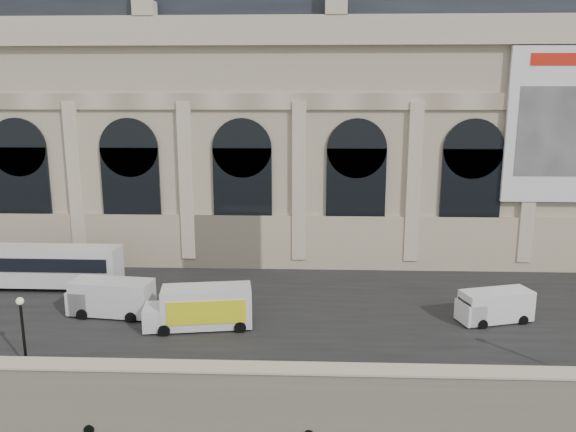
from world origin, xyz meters
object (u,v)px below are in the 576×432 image
(bus_left, at_px, (45,266))
(van_b, at_px, (108,298))
(van_c, at_px, (492,306))
(lamp_left, at_px, (23,333))
(box_truck, at_px, (201,308))

(bus_left, distance_m, van_b, 8.82)
(van_c, xyz_separation_m, lamp_left, (-29.08, -7.76, 0.97))
(van_c, bearing_deg, box_truck, -174.89)
(bus_left, height_order, lamp_left, lamp_left)
(bus_left, height_order, van_c, bus_left)
(box_truck, distance_m, lamp_left, 10.91)
(bus_left, relative_size, van_b, 1.98)
(van_c, bearing_deg, bus_left, 170.76)
(bus_left, height_order, van_b, bus_left)
(lamp_left, bearing_deg, box_truck, 33.31)
(van_c, distance_m, box_truck, 20.06)
(lamp_left, bearing_deg, van_c, 14.95)
(bus_left, xyz_separation_m, van_c, (34.06, -5.54, -0.83))
(bus_left, bearing_deg, van_b, -37.32)
(van_c, relative_size, lamp_left, 1.27)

